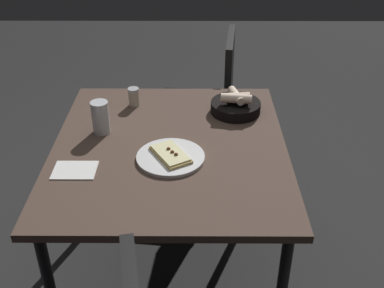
% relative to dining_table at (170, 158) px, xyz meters
% --- Properties ---
extents(ground, '(8.00, 8.00, 0.00)m').
position_rel_dining_table_xyz_m(ground, '(0.00, 0.00, -0.68)').
color(ground, '#2A2A2A').
extents(dining_table, '(0.94, 1.06, 0.74)m').
position_rel_dining_table_xyz_m(dining_table, '(0.00, 0.00, 0.00)').
color(dining_table, '#4D3A30').
rests_on(dining_table, ground).
extents(pizza_plate, '(0.26, 0.26, 0.04)m').
position_rel_dining_table_xyz_m(pizza_plate, '(-0.01, 0.10, 0.07)').
color(pizza_plate, white).
rests_on(pizza_plate, dining_table).
extents(bread_basket, '(0.22, 0.22, 0.11)m').
position_rel_dining_table_xyz_m(bread_basket, '(-0.28, -0.28, 0.10)').
color(bread_basket, black).
rests_on(bread_basket, dining_table).
extents(beer_glass, '(0.07, 0.07, 0.14)m').
position_rel_dining_table_xyz_m(beer_glass, '(0.29, -0.10, 0.13)').
color(beer_glass, silver).
rests_on(beer_glass, dining_table).
extents(pepper_shaker, '(0.05, 0.05, 0.09)m').
position_rel_dining_table_xyz_m(pepper_shaker, '(0.18, -0.35, 0.10)').
color(pepper_shaker, '#BFB299').
rests_on(pepper_shaker, dining_table).
extents(napkin, '(0.16, 0.12, 0.00)m').
position_rel_dining_table_xyz_m(napkin, '(0.34, 0.18, 0.07)').
color(napkin, white).
rests_on(napkin, dining_table).
extents(chair_near, '(0.49, 0.49, 0.89)m').
position_rel_dining_table_xyz_m(chair_near, '(-0.18, -0.90, -0.16)').
color(chair_near, black).
rests_on(chair_near, ground).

